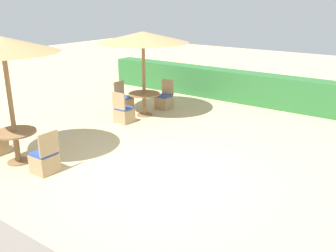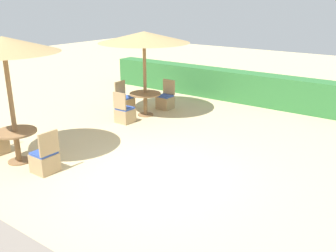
{
  "view_description": "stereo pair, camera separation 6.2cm",
  "coord_description": "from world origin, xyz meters",
  "px_view_note": "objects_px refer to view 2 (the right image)",
  "views": [
    {
      "loc": [
        4.34,
        -5.44,
        3.45
      ],
      "look_at": [
        0.0,
        0.6,
        0.9
      ],
      "focal_mm": 40.0,
      "sensor_mm": 36.0,
      "label": 1
    },
    {
      "loc": [
        4.39,
        -5.41,
        3.45
      ],
      "look_at": [
        0.0,
        0.6,
        0.9
      ],
      "focal_mm": 40.0,
      "sensor_mm": 36.0,
      "label": 2
    }
  ],
  "objects_px": {
    "round_table_front_left": "(16,139)",
    "patio_chair_back_left_south": "(125,114)",
    "parasol_back_left": "(144,37)",
    "round_table_back_left": "(145,99)",
    "parasol_front_left": "(3,45)",
    "patio_chair_front_left_east": "(45,160)",
    "patio_chair_back_left_west": "(125,102)",
    "patio_chair_back_left_north": "(166,101)"
  },
  "relations": [
    {
      "from": "round_table_front_left",
      "to": "patio_chair_back_left_south",
      "type": "xyz_separation_m",
      "value": [
        0.02,
        3.46,
        -0.27
      ]
    },
    {
      "from": "parasol_back_left",
      "to": "round_table_front_left",
      "type": "bearing_deg",
      "value": -90.71
    },
    {
      "from": "parasol_back_left",
      "to": "patio_chair_back_left_south",
      "type": "xyz_separation_m",
      "value": [
        -0.04,
        -0.9,
        -2.11
      ]
    },
    {
      "from": "round_table_front_left",
      "to": "round_table_back_left",
      "type": "xyz_separation_m",
      "value": [
        0.05,
        4.36,
        -0.0
      ]
    },
    {
      "from": "round_table_back_left",
      "to": "parasol_front_left",
      "type": "bearing_deg",
      "value": -90.71
    },
    {
      "from": "patio_chair_front_left_east",
      "to": "parasol_back_left",
      "type": "distance_m",
      "value": 4.89
    },
    {
      "from": "parasol_back_left",
      "to": "patio_chair_back_left_south",
      "type": "bearing_deg",
      "value": -92.41
    },
    {
      "from": "patio_chair_back_left_south",
      "to": "patio_chair_back_left_west",
      "type": "bearing_deg",
      "value": 132.13
    },
    {
      "from": "patio_chair_front_left_east",
      "to": "parasol_front_left",
      "type": "bearing_deg",
      "value": 91.94
    },
    {
      "from": "parasol_back_left",
      "to": "patio_chair_back_left_west",
      "type": "height_order",
      "value": "parasol_back_left"
    },
    {
      "from": "round_table_back_left",
      "to": "round_table_front_left",
      "type": "bearing_deg",
      "value": -90.71
    },
    {
      "from": "patio_chair_front_left_east",
      "to": "patio_chair_back_left_north",
      "type": "height_order",
      "value": "same"
    },
    {
      "from": "patio_chair_back_left_west",
      "to": "round_table_front_left",
      "type": "bearing_deg",
      "value": 10.84
    },
    {
      "from": "round_table_front_left",
      "to": "patio_chair_back_left_south",
      "type": "relative_size",
      "value": 0.97
    },
    {
      "from": "patio_chair_back_left_south",
      "to": "patio_chair_back_left_north",
      "type": "height_order",
      "value": "same"
    },
    {
      "from": "round_table_front_left",
      "to": "patio_chair_back_left_south",
      "type": "distance_m",
      "value": 3.47
    },
    {
      "from": "patio_chair_back_left_west",
      "to": "round_table_back_left",
      "type": "bearing_deg",
      "value": 87.01
    },
    {
      "from": "parasol_back_left",
      "to": "round_table_back_left",
      "type": "relative_size",
      "value": 2.81
    },
    {
      "from": "parasol_front_left",
      "to": "round_table_back_left",
      "type": "distance_m",
      "value": 4.81
    },
    {
      "from": "round_table_front_left",
      "to": "patio_chair_front_left_east",
      "type": "bearing_deg",
      "value": 1.94
    },
    {
      "from": "round_table_front_left",
      "to": "patio_chair_back_left_west",
      "type": "distance_m",
      "value": 4.5
    },
    {
      "from": "patio_chair_back_left_west",
      "to": "patio_chair_front_left_east",
      "type": "bearing_deg",
      "value": 21.94
    },
    {
      "from": "round_table_back_left",
      "to": "parasol_back_left",
      "type": "bearing_deg",
      "value": 0.0
    },
    {
      "from": "round_table_front_left",
      "to": "patio_chair_back_left_north",
      "type": "bearing_deg",
      "value": 88.88
    },
    {
      "from": "parasol_back_left",
      "to": "round_table_back_left",
      "type": "bearing_deg",
      "value": 180.0
    },
    {
      "from": "patio_chair_back_left_north",
      "to": "round_table_front_left",
      "type": "bearing_deg",
      "value": 88.88
    },
    {
      "from": "round_table_back_left",
      "to": "patio_chair_back_left_south",
      "type": "distance_m",
      "value": 0.94
    },
    {
      "from": "patio_chair_front_left_east",
      "to": "patio_chair_back_left_west",
      "type": "xyz_separation_m",
      "value": [
        -1.76,
        4.38,
        0.0
      ]
    },
    {
      "from": "parasol_back_left",
      "to": "round_table_back_left",
      "type": "xyz_separation_m",
      "value": [
        -0.0,
        0.0,
        -1.83
      ]
    },
    {
      "from": "patio_chair_front_left_east",
      "to": "round_table_front_left",
      "type": "bearing_deg",
      "value": 91.94
    },
    {
      "from": "parasol_back_left",
      "to": "patio_chair_back_left_north",
      "type": "bearing_deg",
      "value": 87.08
    },
    {
      "from": "patio_chair_back_left_south",
      "to": "patio_chair_back_left_north",
      "type": "distance_m",
      "value": 1.88
    },
    {
      "from": "parasol_front_left",
      "to": "patio_chair_back_left_west",
      "type": "distance_m",
      "value": 5.04
    },
    {
      "from": "round_table_front_left",
      "to": "patio_chair_back_left_north",
      "type": "distance_m",
      "value": 5.34
    },
    {
      "from": "patio_chair_front_left_east",
      "to": "parasol_back_left",
      "type": "bearing_deg",
      "value": 11.29
    },
    {
      "from": "round_table_back_left",
      "to": "patio_chair_front_left_east",
      "type": "bearing_deg",
      "value": -78.71
    },
    {
      "from": "round_table_front_left",
      "to": "patio_chair_back_left_west",
      "type": "bearing_deg",
      "value": 100.84
    },
    {
      "from": "round_table_back_left",
      "to": "patio_chair_back_left_south",
      "type": "height_order",
      "value": "patio_chair_back_left_south"
    },
    {
      "from": "parasol_front_left",
      "to": "patio_chair_back_left_south",
      "type": "height_order",
      "value": "parasol_front_left"
    },
    {
      "from": "round_table_back_left",
      "to": "patio_chair_back_left_south",
      "type": "bearing_deg",
      "value": -92.41
    },
    {
      "from": "parasol_back_left",
      "to": "patio_chair_back_left_north",
      "type": "height_order",
      "value": "parasol_back_left"
    },
    {
      "from": "patio_chair_back_left_west",
      "to": "patio_chair_back_left_north",
      "type": "bearing_deg",
      "value": 134.43
    }
  ]
}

